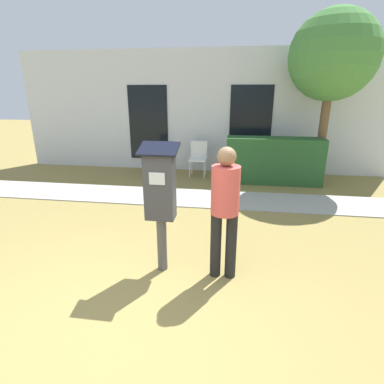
# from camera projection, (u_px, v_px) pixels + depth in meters

# --- Properties ---
(ground_plane) EXTENTS (40.00, 40.00, 0.00)m
(ground_plane) POSITION_uv_depth(u_px,v_px,m) (113.00, 335.00, 2.77)
(ground_plane) COLOR olive
(sidewalk) EXTENTS (12.00, 1.10, 0.02)m
(sidewalk) POSITION_uv_depth(u_px,v_px,m) (184.00, 197.00, 6.32)
(sidewalk) COLOR #A3A099
(sidewalk) RESTS_ON ground
(building_facade) EXTENTS (10.00, 0.26, 3.20)m
(building_facade) POSITION_uv_depth(u_px,v_px,m) (199.00, 112.00, 8.17)
(building_facade) COLOR silver
(building_facade) RESTS_ON ground
(parking_meter) EXTENTS (0.44, 0.31, 1.59)m
(parking_meter) POSITION_uv_depth(u_px,v_px,m) (160.00, 193.00, 3.48)
(parking_meter) COLOR #4C4C4C
(parking_meter) RESTS_ON ground
(person_standing) EXTENTS (0.32, 0.32, 1.58)m
(person_standing) POSITION_uv_depth(u_px,v_px,m) (225.00, 204.00, 3.37)
(person_standing) COLOR black
(person_standing) RESTS_ON ground
(outdoor_chair_left) EXTENTS (0.44, 0.44, 0.90)m
(outdoor_chair_left) POSITION_uv_depth(u_px,v_px,m) (154.00, 157.00, 7.73)
(outdoor_chair_left) COLOR white
(outdoor_chair_left) RESTS_ON ground
(outdoor_chair_middle) EXTENTS (0.44, 0.44, 0.90)m
(outdoor_chair_middle) POSITION_uv_depth(u_px,v_px,m) (198.00, 156.00, 7.88)
(outdoor_chair_middle) COLOR white
(outdoor_chair_middle) RESTS_ON ground
(outdoor_chair_right) EXTENTS (0.44, 0.44, 0.90)m
(outdoor_chair_right) POSITION_uv_depth(u_px,v_px,m) (241.00, 157.00, 7.74)
(outdoor_chair_right) COLOR white
(outdoor_chair_right) RESTS_ON ground
(hedge_row) EXTENTS (2.25, 0.60, 1.10)m
(hedge_row) POSITION_uv_depth(u_px,v_px,m) (273.00, 161.00, 7.22)
(hedge_row) COLOR #285628
(hedge_row) RESTS_ON ground
(tree) EXTENTS (1.90, 1.90, 3.82)m
(tree) POSITION_uv_depth(u_px,v_px,m) (333.00, 57.00, 6.46)
(tree) COLOR brown
(tree) RESTS_ON ground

